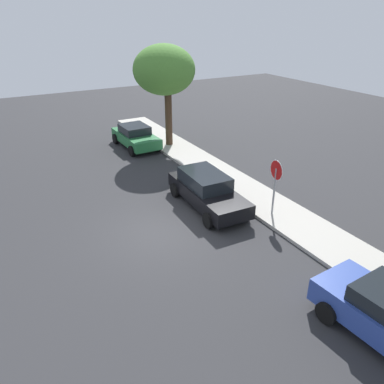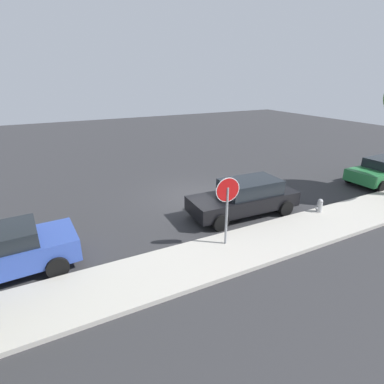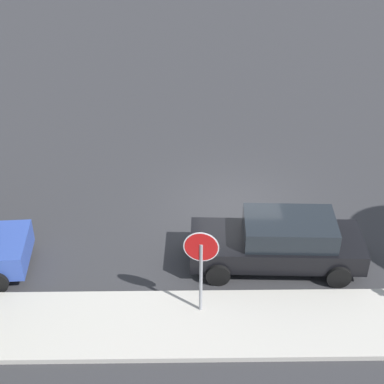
# 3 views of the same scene
# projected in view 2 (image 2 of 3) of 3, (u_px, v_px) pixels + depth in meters

# --- Properties ---
(ground_plane) EXTENTS (60.00, 60.00, 0.00)m
(ground_plane) POSITION_uv_depth(u_px,v_px,m) (195.00, 196.00, 14.52)
(ground_plane) COLOR #2D2D30
(sidewalk_curb) EXTENTS (32.00, 2.21, 0.14)m
(sidewalk_curb) POSITION_uv_depth(u_px,v_px,m) (262.00, 242.00, 10.38)
(sidewalk_curb) COLOR #B2ADA3
(sidewalk_curb) RESTS_ON ground_plane
(stop_sign) EXTENTS (0.82, 0.12, 2.50)m
(stop_sign) POSITION_uv_depth(u_px,v_px,m) (227.00, 200.00, 9.62)
(stop_sign) COLOR gray
(stop_sign) RESTS_ON ground_plane
(parked_car_black) EXTENTS (4.65, 2.06, 1.49)m
(parked_car_black) POSITION_uv_depth(u_px,v_px,m) (245.00, 197.00, 12.43)
(parked_car_black) COLOR black
(parked_car_black) RESTS_ON ground_plane
(parked_car_green) EXTENTS (4.05, 2.02, 1.37)m
(parked_car_green) POSITION_uv_depth(u_px,v_px,m) (383.00, 171.00, 16.04)
(parked_car_green) COLOR #236B38
(parked_car_green) RESTS_ON ground_plane
(fire_hydrant) EXTENTS (0.30, 0.22, 0.72)m
(fire_hydrant) POSITION_uv_depth(u_px,v_px,m) (319.00, 207.00, 12.49)
(fire_hydrant) COLOR #A5A5A8
(fire_hydrant) RESTS_ON ground_plane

